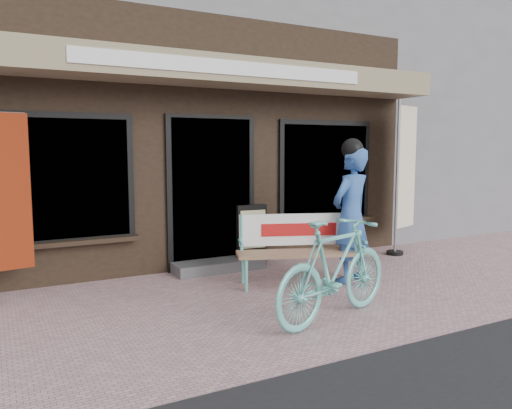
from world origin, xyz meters
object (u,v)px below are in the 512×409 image
nobori_red (3,203)px  nobori_cream (405,175)px  person (351,212)px  menu_stand (252,235)px  bench (300,243)px  bicycle (335,269)px

nobori_red → nobori_cream: bearing=-10.4°
person → menu_stand: person is taller
nobori_red → menu_stand: 3.32m
bench → menu_stand: menu_stand is taller
menu_stand → bicycle: bearing=-92.9°
bicycle → nobori_red: 3.68m
bicycle → menu_stand: 2.47m
nobori_red → menu_stand: size_ratio=2.41×
bicycle → menu_stand: (0.34, 2.45, -0.05)m
bicycle → person: bearing=-60.5°
bench → person: bearing=-0.1°
bench → person: 0.77m
bench → bicycle: (-0.45, -1.32, -0.00)m
bicycle → menu_stand: size_ratio=1.90×
bench → nobori_red: size_ratio=0.77×
bicycle → nobori_cream: size_ratio=0.69×
person → bicycle: size_ratio=1.07×
person → nobori_red: nobori_red is taller
nobori_cream → menu_stand: nobori_cream is taller
person → menu_stand: bearing=100.3°
bicycle → nobori_cream: nobori_cream is taller
bench → person: size_ratio=0.91×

